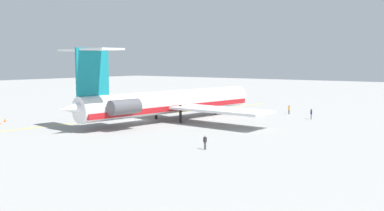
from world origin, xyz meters
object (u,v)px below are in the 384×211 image
Objects in this scene: ground_crew_near_nose at (289,109)px; ground_crew_near_tail at (205,140)px; main_jetliner at (168,102)px; ground_crew_portside at (311,113)px; safety_cone_wingtip at (5,120)px.

ground_crew_near_tail is at bearing -55.29° from ground_crew_near_nose.
main_jetliner is 22.22× the size of ground_crew_portside.
safety_cone_wingtip is (2.38, -38.60, -0.77)m from ground_crew_near_tail.
safety_cone_wingtip is (37.79, -32.80, -0.77)m from ground_crew_near_nose.
main_jetliner is 23.36m from ground_crew_near_tail.
main_jetliner is at bearing -95.14° from ground_crew_near_nose.
ground_crew_near_tail is at bearing -121.95° from main_jetliner.
ground_crew_near_nose is 2.99× the size of safety_cone_wingtip.
ground_crew_near_tail reaches higher than safety_cone_wingtip.
safety_cone_wingtip is at bearing 26.92° from ground_crew_portside.
ground_crew_near_tail is (35.41, 5.80, 0.01)m from ground_crew_near_nose.
main_jetliner is 24.25× the size of ground_crew_near_tail.
ground_crew_near_nose is 35.88m from ground_crew_near_tail.
safety_cone_wingtip is (33.40, -38.81, -0.87)m from ground_crew_portside.
ground_crew_near_nose is 0.99× the size of ground_crew_near_tail.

